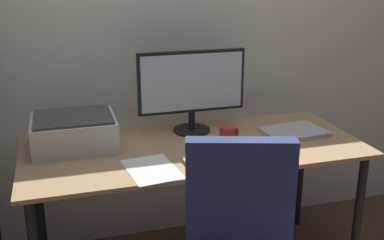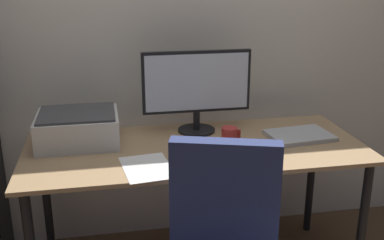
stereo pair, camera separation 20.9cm
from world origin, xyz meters
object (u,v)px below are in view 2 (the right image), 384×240
desk (196,161)px  monitor (197,86)px  mouse (256,152)px  coffee_mug (230,136)px  keyboard (212,159)px  printer (78,128)px  laptop (300,135)px

desk → monitor: (0.05, 0.21, 0.33)m
monitor → mouse: 0.50m
coffee_mug → monitor: bearing=120.2°
keyboard → monitor: bearing=85.5°
keyboard → printer: (-0.61, 0.35, 0.07)m
desk → laptop: size_ratio=5.25×
keyboard → coffee_mug: 0.24m
keyboard → printer: size_ratio=0.72×
desk → keyboard: (0.04, -0.20, 0.09)m
laptop → printer: bearing=167.1°
laptop → mouse: bearing=-153.9°
mouse → printer: 0.89m
monitor → laptop: (0.51, -0.20, -0.24)m
keyboard → laptop: 0.57m
monitor → coffee_mug: (0.13, -0.22, -0.21)m
desk → keyboard: keyboard is taller
desk → coffee_mug: bearing=-0.2°
desk → laptop: 0.57m
printer → coffee_mug: bearing=-11.9°
keyboard → laptop: laptop is taller
mouse → laptop: (0.30, 0.19, -0.01)m
mouse → keyboard: bearing=173.9°
monitor → laptop: size_ratio=1.80×
mouse → laptop: mouse is taller
keyboard → printer: 0.71m
keyboard → mouse: size_ratio=3.02×
desk → coffee_mug: coffee_mug is taller
desk → coffee_mug: (0.17, -0.00, 0.12)m
desk → mouse: (0.26, -0.17, 0.10)m
monitor → laptop: bearing=-21.0°
mouse → laptop: bearing=18.6°
desk → keyboard: size_ratio=5.80×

